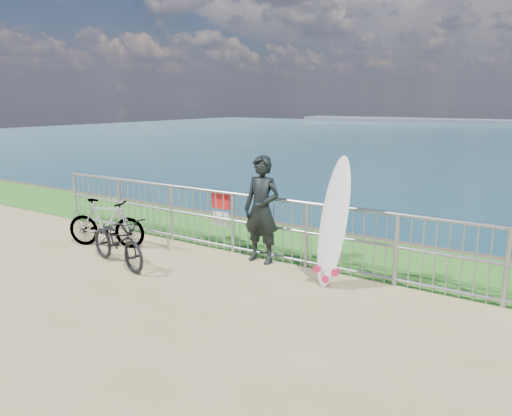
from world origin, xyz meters
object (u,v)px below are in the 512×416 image
Objects in this scene: surfboard at (333,227)px; bicycle_near at (118,241)px; bicycle_far at (106,223)px; surfer at (262,210)px.

bicycle_near is (-3.37, -1.17, -0.48)m from surfboard.
bicycle_far reaches higher than bicycle_near.
bicycle_far is (-2.93, -0.89, -0.46)m from surfer.
surfer is 1.52m from surfboard.
bicycle_far is at bearing -172.95° from surfboard.
surfer is at bearing -95.04° from bicycle_far.
bicycle_near is (-1.89, -1.51, -0.49)m from surfer.
surfboard reaches higher than bicycle_far.
bicycle_far is at bearing -163.22° from surfer.
bicycle_near is at bearing -141.47° from surfer.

